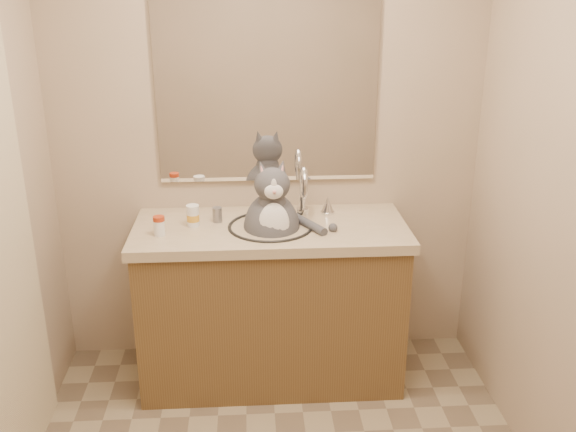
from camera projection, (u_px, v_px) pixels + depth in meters
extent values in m
cube|color=tan|center=(268.00, 141.00, 3.29)|extent=(2.20, 0.01, 2.40)
cube|color=brown|center=(271.00, 307.00, 3.29)|extent=(1.30, 0.55, 0.80)
cube|color=tan|center=(270.00, 230.00, 3.15)|extent=(1.34, 0.59, 0.05)
torus|color=black|center=(271.00, 226.00, 3.12)|extent=(0.42, 0.42, 0.02)
ellipsoid|color=white|center=(271.00, 241.00, 3.14)|extent=(0.40, 0.40, 0.15)
cylinder|color=silver|center=(302.00, 195.00, 3.25)|extent=(0.03, 0.03, 0.18)
torus|color=silver|center=(304.00, 182.00, 3.16)|extent=(0.03, 0.16, 0.16)
cone|color=silver|center=(328.00, 204.00, 3.28)|extent=(0.06, 0.06, 0.08)
cube|color=white|center=(267.00, 93.00, 3.18)|extent=(1.10, 0.02, 0.90)
ellipsoid|color=#4C4C51|center=(272.00, 230.00, 3.13)|extent=(0.29, 0.32, 0.37)
ellipsoid|color=white|center=(274.00, 226.00, 3.01)|extent=(0.16, 0.09, 0.23)
ellipsoid|color=#4C4C51|center=(272.00, 184.00, 3.00)|extent=(0.18, 0.16, 0.16)
ellipsoid|color=white|center=(274.00, 192.00, 2.94)|extent=(0.09, 0.05, 0.07)
sphere|color=#D88C8C|center=(274.00, 192.00, 2.92)|extent=(0.02, 0.02, 0.02)
cone|color=#4C4C51|center=(262.00, 168.00, 2.98)|extent=(0.07, 0.06, 0.08)
cone|color=#4C4C51|center=(282.00, 168.00, 2.99)|extent=(0.07, 0.06, 0.08)
cylinder|color=#4C4C51|center=(309.00, 224.00, 3.10)|extent=(0.16, 0.24, 0.04)
cylinder|color=white|center=(159.00, 228.00, 3.01)|extent=(0.06, 0.06, 0.07)
cylinder|color=#A93012|center=(159.00, 219.00, 2.99)|extent=(0.06, 0.06, 0.02)
cylinder|color=white|center=(193.00, 218.00, 3.12)|extent=(0.07, 0.07, 0.08)
cylinder|color=gold|center=(193.00, 218.00, 3.12)|extent=(0.07, 0.07, 0.03)
cylinder|color=white|center=(193.00, 207.00, 3.10)|extent=(0.07, 0.07, 0.02)
cylinder|color=slate|center=(217.00, 215.00, 3.17)|extent=(0.05, 0.05, 0.07)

